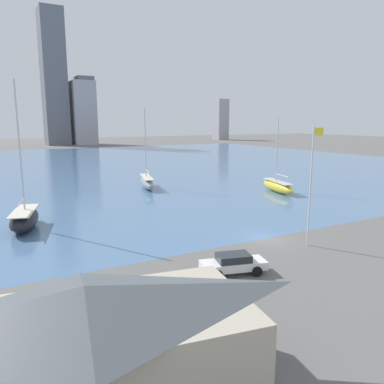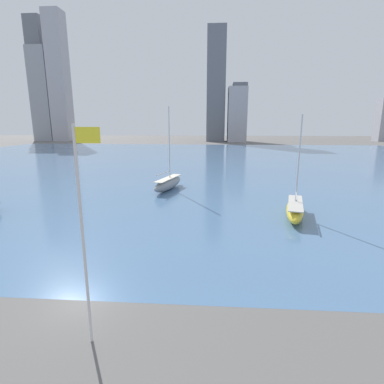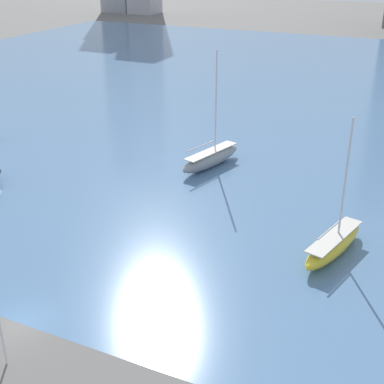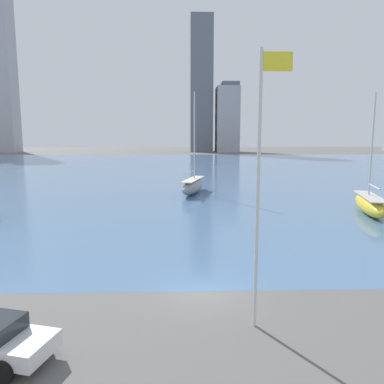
{
  "view_description": "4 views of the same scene",
  "coord_description": "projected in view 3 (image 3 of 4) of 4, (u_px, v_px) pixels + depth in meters",
  "views": [
    {
      "loc": [
        -23.42,
        -27.27,
        11.26
      ],
      "look_at": [
        0.56,
        16.04,
        1.96
      ],
      "focal_mm": 35.0,
      "sensor_mm": 36.0,
      "label": 1
    },
    {
      "loc": [
        8.07,
        -16.29,
        10.93
      ],
      "look_at": [
        5.78,
        15.81,
        3.48
      ],
      "focal_mm": 28.0,
      "sensor_mm": 36.0,
      "label": 2
    },
    {
      "loc": [
        23.43,
        -21.95,
        23.81
      ],
      "look_at": [
        4.85,
        17.89,
        3.5
      ],
      "focal_mm": 50.0,
      "sensor_mm": 36.0,
      "label": 3
    },
    {
      "loc": [
        -0.99,
        -17.68,
        7.68
      ],
      "look_at": [
        -0.09,
        12.91,
        3.1
      ],
      "focal_mm": 35.0,
      "sensor_mm": 36.0,
      "label": 4
    }
  ],
  "objects": [
    {
      "name": "sailboat_yellow",
      "position": [
        334.0,
        244.0,
        44.92
      ],
      "size": [
        4.18,
        9.62,
        11.88
      ],
      "rotation": [
        0.0,
        0.0,
        -0.25
      ],
      "color": "yellow",
      "rests_on": "harbor_water"
    },
    {
      "name": "ground_plane",
      "position": [
        20.0,
        323.0,
        37.03
      ],
      "size": [
        500.0,
        500.0,
        0.0
      ],
      "primitive_type": "plane",
      "color": "#605E5B"
    },
    {
      "name": "sailboat_gray",
      "position": [
        211.0,
        158.0,
        62.91
      ],
      "size": [
        4.36,
        10.17,
        13.51
      ],
      "rotation": [
        0.0,
        0.0,
        -0.26
      ],
      "color": "gray",
      "rests_on": "harbor_water"
    },
    {
      "name": "harbor_water",
      "position": [
        291.0,
        93.0,
        94.63
      ],
      "size": [
        180.0,
        140.0,
        0.0
      ],
      "color": "#4C7099",
      "rests_on": "ground_plane"
    }
  ]
}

